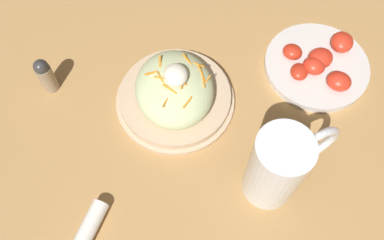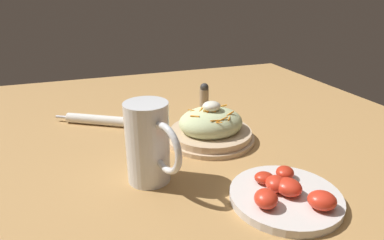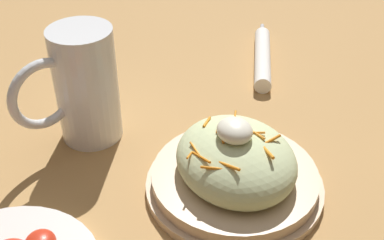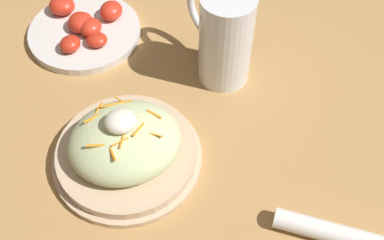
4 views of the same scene
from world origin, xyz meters
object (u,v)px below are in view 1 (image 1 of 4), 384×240
salad_plate (175,93)px  salt_shaker (46,75)px  beer_mug (277,168)px  tomato_plate (318,64)px

salad_plate → salt_shaker: salad_plate is taller
beer_mug → salt_shaker: (-0.25, -0.35, -0.03)m
salad_plate → salt_shaker: (-0.07, -0.22, 0.01)m
salad_plate → salt_shaker: 0.23m
salt_shaker → salad_plate: bearing=72.3°
beer_mug → tomato_plate: (-0.21, 0.15, -0.06)m
salad_plate → beer_mug: (0.18, 0.13, 0.04)m
beer_mug → salt_shaker: bearing=-125.7°
salad_plate → tomato_plate: size_ratio=1.09×
beer_mug → salt_shaker: size_ratio=2.01×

